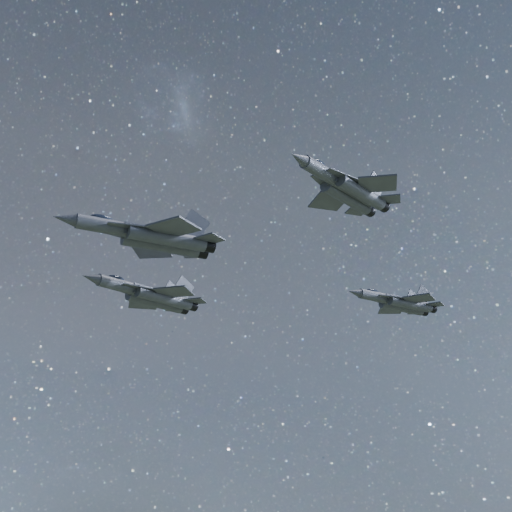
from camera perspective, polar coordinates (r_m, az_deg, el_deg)
jet_lead at (r=86.19m, az=-8.36°, el=1.54°), size 20.38×14.05×5.11m
jet_left at (r=94.21m, az=-8.41°, el=-3.13°), size 17.75×12.41×4.47m
jet_right at (r=76.89m, az=7.27°, el=5.37°), size 16.43×11.28×4.12m
jet_slot at (r=100.17m, az=11.38°, el=-3.68°), size 15.11×10.56×3.81m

